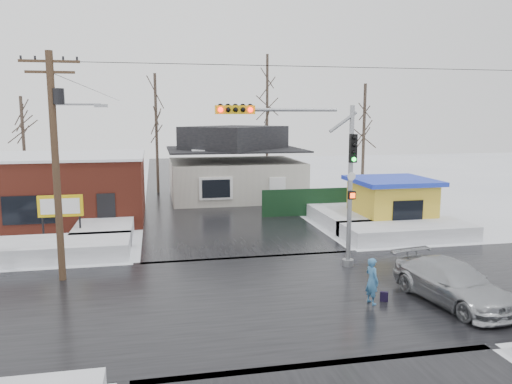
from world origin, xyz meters
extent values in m
plane|color=white|center=(0.00, 0.00, 0.00)|extent=(120.00, 120.00, 0.00)
cube|color=black|center=(0.00, 0.00, 0.01)|extent=(10.00, 120.00, 0.02)
cube|color=black|center=(0.00, 0.00, 0.01)|extent=(120.00, 10.00, 0.02)
cube|color=white|center=(-9.00, 7.00, 0.40)|extent=(7.00, 3.00, 0.80)
cube|color=white|center=(9.00, 7.00, 0.40)|extent=(7.00, 3.00, 0.80)
cube|color=white|center=(-7.00, 12.00, 0.40)|extent=(3.00, 8.00, 0.80)
cube|color=white|center=(7.00, 12.00, 0.40)|extent=(3.00, 8.00, 0.80)
cylinder|color=gray|center=(4.00, 3.00, 3.50)|extent=(0.20, 0.20, 7.00)
cylinder|color=gray|center=(4.00, 3.00, 0.15)|extent=(0.50, 0.50, 0.30)
cylinder|color=gray|center=(1.00, 3.00, 6.80)|extent=(4.60, 0.14, 0.14)
cube|color=gold|center=(-1.00, 3.00, 6.80)|extent=(1.60, 0.28, 0.35)
sphere|color=#FF0C0C|center=(-1.60, 2.84, 6.80)|extent=(0.20, 0.20, 0.20)
sphere|color=#FF0C0C|center=(-0.40, 2.84, 6.80)|extent=(0.20, 0.20, 0.20)
cube|color=black|center=(4.00, 2.80, 5.20)|extent=(0.30, 0.22, 1.20)
sphere|color=#0CE533|center=(4.00, 2.66, 4.75)|extent=(0.18, 0.18, 0.18)
cube|color=black|center=(4.00, 2.80, 3.20)|extent=(0.30, 0.20, 0.35)
cylinder|color=#382619|center=(-8.00, 3.50, 4.50)|extent=(0.28, 0.28, 9.00)
cube|color=#382619|center=(-8.00, 3.50, 8.60)|extent=(2.20, 0.10, 0.10)
cube|color=#382619|center=(-8.00, 3.50, 8.20)|extent=(1.80, 0.10, 0.10)
cylinder|color=black|center=(-7.75, 3.50, 7.30)|extent=(0.44, 0.44, 0.60)
cylinder|color=gray|center=(-7.10, 3.50, 7.00)|extent=(1.80, 0.08, 0.08)
cube|color=gray|center=(-6.20, 3.50, 6.95)|extent=(0.50, 0.22, 0.12)
cube|color=maroon|center=(-11.00, 16.00, 2.00)|extent=(12.00, 8.00, 4.00)
cube|color=white|center=(-11.00, 16.00, 4.05)|extent=(12.20, 8.20, 0.15)
cube|color=black|center=(-11.00, 11.98, 1.40)|extent=(3.00, 0.08, 1.60)
cube|color=black|center=(-7.00, 11.98, 1.10)|extent=(1.00, 0.08, 2.20)
cylinder|color=black|center=(-9.90, 9.50, 0.90)|extent=(0.10, 0.10, 1.80)
cylinder|color=black|center=(-8.10, 9.50, 0.90)|extent=(0.10, 0.10, 1.80)
cube|color=gold|center=(-9.00, 9.50, 2.00)|extent=(2.20, 0.18, 1.10)
cube|color=white|center=(-9.00, 9.39, 2.00)|extent=(1.90, 0.02, 0.80)
cube|color=beige|center=(2.00, 22.00, 1.50)|extent=(10.00, 8.00, 3.00)
cube|color=black|center=(2.00, 22.00, 3.90)|extent=(10.40, 8.40, 0.12)
pyramid|color=black|center=(2.00, 22.00, 4.86)|extent=(9.00, 7.00, 1.80)
cube|color=maroon|center=(5.20, 23.00, 4.90)|extent=(0.70, 0.70, 1.40)
cube|color=white|center=(0.00, 17.95, 1.40)|extent=(2.40, 0.12, 1.60)
cube|color=gold|center=(9.50, 10.00, 1.30)|extent=(4.00, 4.00, 2.60)
cube|color=#1A2AC9|center=(9.50, 10.00, 2.75)|extent=(4.60, 4.60, 0.25)
cube|color=black|center=(9.50, 7.97, 1.30)|extent=(1.80, 0.06, 1.20)
cube|color=black|center=(6.50, 14.00, 0.90)|extent=(8.00, 0.12, 1.80)
cylinder|color=#332821|center=(-4.00, 26.00, 5.00)|extent=(0.24, 0.24, 10.00)
cylinder|color=#332821|center=(6.00, 28.00, 6.00)|extent=(0.24, 0.24, 12.00)
cylinder|color=#332821|center=(12.00, 20.00, 4.50)|extent=(0.24, 0.24, 9.00)
cylinder|color=#332821|center=(-14.00, 24.00, 4.00)|extent=(0.24, 0.24, 8.00)
imported|color=teal|center=(3.12, -1.37, 0.83)|extent=(0.53, 0.68, 1.65)
imported|color=#A8ABAF|center=(5.96, -1.83, 0.72)|extent=(2.81, 5.21, 1.44)
cube|color=black|center=(3.65, -1.28, 0.17)|extent=(0.30, 0.22, 0.35)
camera|label=1|loc=(-4.21, -17.00, 6.61)|focal=35.00mm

